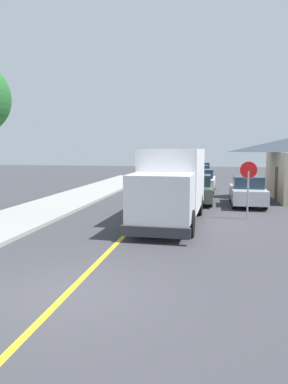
# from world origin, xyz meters

# --- Properties ---
(ground_plane) EXTENTS (120.00, 120.00, 0.00)m
(ground_plane) POSITION_xyz_m (0.00, 0.00, 0.00)
(ground_plane) COLOR #38383D
(centre_line_yellow) EXTENTS (0.16, 56.00, 0.01)m
(centre_line_yellow) POSITION_xyz_m (0.00, 10.00, 0.00)
(centre_line_yellow) COLOR gold
(centre_line_yellow) RESTS_ON ground
(box_truck) EXTENTS (2.69, 7.27, 3.20)m
(box_truck) POSITION_xyz_m (1.46, 8.42, 1.77)
(box_truck) COLOR white
(box_truck) RESTS_ON ground
(parked_car_near) EXTENTS (1.85, 4.42, 1.67)m
(parked_car_near) POSITION_xyz_m (2.33, 14.42, 0.79)
(parked_car_near) COLOR #4C564C
(parked_car_near) RESTS_ON ground
(parked_car_mid) EXTENTS (1.98, 4.47, 1.67)m
(parked_car_mid) POSITION_xyz_m (2.54, 20.34, 0.79)
(parked_car_mid) COLOR silver
(parked_car_mid) RESTS_ON ground
(parked_car_far) EXTENTS (1.96, 4.46, 1.67)m
(parked_car_far) POSITION_xyz_m (2.15, 27.48, 0.79)
(parked_car_far) COLOR #B7B7BC
(parked_car_far) RESTS_ON ground
(parked_car_furthest) EXTENTS (2.01, 4.48, 1.67)m
(parked_car_furthest) POSITION_xyz_m (2.20, 33.78, 0.79)
(parked_car_furthest) COLOR maroon
(parked_car_furthest) RESTS_ON ground
(parked_van_across) EXTENTS (1.82, 4.41, 1.67)m
(parked_van_across) POSITION_xyz_m (5.20, 13.90, 0.79)
(parked_van_across) COLOR #B7B7BC
(parked_van_across) RESTS_ON ground
(stop_sign) EXTENTS (0.80, 0.10, 2.65)m
(stop_sign) POSITION_xyz_m (4.80, 9.73, 1.86)
(stop_sign) COLOR gray
(stop_sign) RESTS_ON ground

